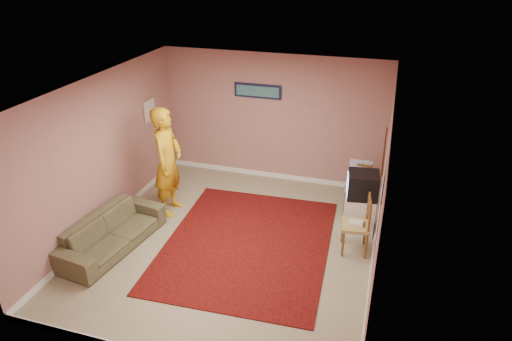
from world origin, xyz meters
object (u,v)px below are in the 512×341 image
(tv_cabinet, at_px, (360,213))
(sofa, at_px, (112,232))
(chair_b, at_px, (356,219))
(chair_a, at_px, (358,184))
(person, at_px, (168,162))
(crt_tv, at_px, (363,185))

(tv_cabinet, relative_size, sofa, 0.34)
(chair_b, bearing_deg, chair_a, 176.19)
(chair_b, bearing_deg, sofa, -82.31)
(sofa, bearing_deg, tv_cabinet, -58.20)
(sofa, bearing_deg, person, -9.02)
(chair_a, relative_size, chair_b, 0.91)
(tv_cabinet, bearing_deg, person, -174.09)
(crt_tv, distance_m, sofa, 4.14)
(crt_tv, distance_m, chair_a, 0.75)
(tv_cabinet, distance_m, chair_b, 0.68)
(chair_b, relative_size, person, 0.27)
(tv_cabinet, xyz_separation_m, sofa, (-3.75, -1.66, -0.04))
(chair_b, bearing_deg, person, -102.57)
(tv_cabinet, height_order, sofa, tv_cabinet)
(person, bearing_deg, chair_a, -76.16)
(tv_cabinet, xyz_separation_m, crt_tv, (-0.01, -0.00, 0.54))
(chair_a, bearing_deg, chair_b, -76.53)
(crt_tv, bearing_deg, tv_cabinet, -0.00)
(chair_b, height_order, person, person)
(person, bearing_deg, chair_b, -98.33)
(crt_tv, distance_m, person, 3.37)
(chair_a, bearing_deg, tv_cabinet, -71.00)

